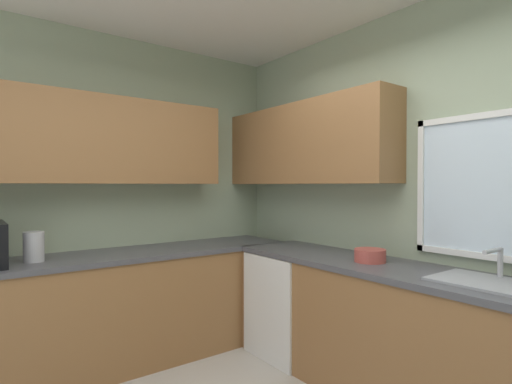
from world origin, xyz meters
The scene contains 7 objects.
room_shell centered at (-0.39, 0.47, 1.81)m, with size 4.24×3.35×2.79m.
counter_run_left centered at (-1.75, 0.00, 0.45)m, with size 0.65×2.96×0.90m.
counter_run_back centered at (0.21, 1.30, 0.45)m, with size 3.33×0.65×0.90m.
dishwasher centered at (-1.09, 1.27, 0.43)m, with size 0.60×0.60×0.85m, color white.
kettle centered at (-1.73, -0.59, 1.00)m, with size 0.14×0.14×0.21m, color #B7B7BC.
sink_assembly centered at (0.46, 1.31, 0.91)m, with size 0.54×0.40×0.19m.
bowl centered at (-0.32, 1.30, 0.94)m, with size 0.22×0.22×0.09m, color #B74C42.
Camera 1 is at (1.43, -1.00, 1.43)m, focal length 27.84 mm.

